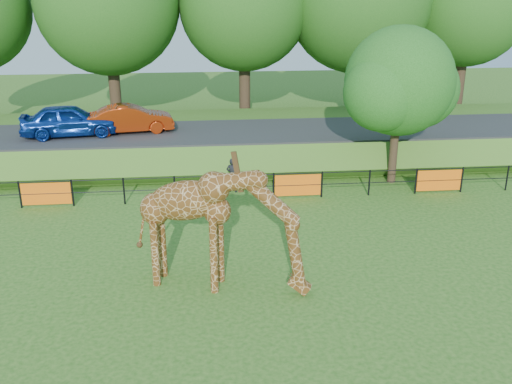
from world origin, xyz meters
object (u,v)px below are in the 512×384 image
visitor (233,175)px  tree_east (401,85)px  giraffe (222,229)px  car_red (131,119)px  car_blue (70,120)px

visitor → tree_east: size_ratio=0.22×
giraffe → car_red: 13.82m
giraffe → tree_east: (8.00, 8.69, 2.47)m
giraffe → car_red: bearing=124.1°
tree_east → giraffe: bearing=-132.7°
giraffe → car_blue: giraffe is taller
giraffe → visitor: (0.80, 8.08, -1.08)m
car_red → tree_east: tree_east is taller
giraffe → visitor: 8.19m
car_blue → visitor: (7.48, -4.76, -1.45)m
giraffe → car_blue: size_ratio=1.13×
tree_east → car_blue: bearing=164.2°
car_red → visitor: 7.10m
visitor → tree_east: bearing=-152.0°
car_blue → car_red: car_blue is taller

